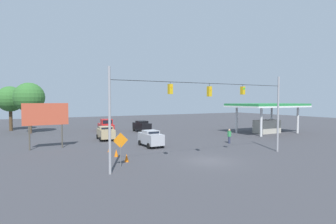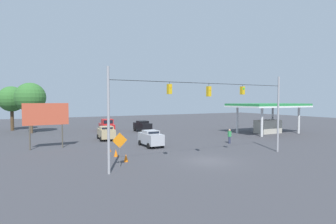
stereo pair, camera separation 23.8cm
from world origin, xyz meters
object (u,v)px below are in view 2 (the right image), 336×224
Objects in this scene: roadside_billboard at (46,116)px; sedan_tan_withflow_far at (106,133)px; sedan_silver_withflow_mid at (151,138)px; tree_horizon_right at (30,98)px; pickup_truck_red_withflow_deep at (107,125)px; pedestrian at (230,136)px; work_zone_sign at (120,143)px; traffic_cone_third at (109,148)px; traffic_cone_nearest at (126,158)px; gas_station at (268,112)px; tree_horizon_left at (12,99)px; overhead_signal_span at (208,108)px; traffic_cone_second at (116,153)px; sedan_black_oncoming_deep at (143,126)px.

sedan_tan_withflow_far is at bearing -154.20° from roadside_billboard.
sedan_silver_withflow_mid is 0.48× the size of tree_horizon_right.
pickup_truck_red_withflow_deep reaches higher than sedan_tan_withflow_far.
sedan_tan_withflow_far is 16.74m from pedestrian.
pedestrian is at bearing -162.81° from work_zone_sign.
traffic_cone_nearest is at bearing 91.02° from traffic_cone_third.
gas_station is (-22.84, 16.26, 2.64)m from pickup_truck_red_withflow_deep.
sedan_silver_withflow_mid is 8.45m from sedan_tan_withflow_far.
work_zone_sign is at bearing 55.95° from traffic_cone_nearest.
pedestrian is at bearing 173.06° from traffic_cone_third.
sedan_tan_withflow_far is 0.34× the size of gas_station.
roadside_billboard is at bearing 25.80° from sedan_tan_withflow_far.
sedan_silver_withflow_mid is 0.50× the size of tree_horizon_left.
tree_horizon_right is at bearing -54.35° from sedan_tan_withflow_far.
sedan_silver_withflow_mid is 2.20× the size of pedestrian.
work_zone_sign reaches higher than pickup_truck_red_withflow_deep.
overhead_signal_span is at bearing 115.47° from tree_horizon_left.
roadside_billboard is at bearing -52.90° from traffic_cone_second.
sedan_tan_withflow_far is 11.52m from traffic_cone_second.
sedan_tan_withflow_far is 2.27× the size of pedestrian.
sedan_silver_withflow_mid is at bearing 71.60° from sedan_black_oncoming_deep.
pickup_truck_red_withflow_deep is at bearing -43.41° from sedan_black_oncoming_deep.
sedan_black_oncoming_deep is at bearing -73.05° from pedestrian.
sedan_silver_withflow_mid is 0.78× the size of roadside_billboard.
gas_station is (-27.57, -8.54, 3.26)m from traffic_cone_nearest.
sedan_black_oncoming_deep is 21.35m from gas_station.
sedan_silver_withflow_mid is 5.64× the size of traffic_cone_third.
traffic_cone_second is 10.09m from roadside_billboard.
traffic_cone_third is at bearing 139.56° from roadside_billboard.
tree_horizon_left reaches higher than gas_station.
tree_horizon_left reaches higher than sedan_black_oncoming_deep.
work_zone_sign reaches higher than sedan_silver_withflow_mid.
work_zone_sign is at bearing 102.68° from tree_horizon_right.
pickup_truck_red_withflow_deep is 23.69m from pedestrian.
pedestrian is at bearing -141.43° from overhead_signal_span.
pickup_truck_red_withflow_deep is 18.31m from roadside_billboard.
work_zone_sign reaches higher than sedan_tan_withflow_far.
pickup_truck_red_withflow_deep is at bearing 170.81° from tree_horizon_right.
sedan_tan_withflow_far is 5.84× the size of traffic_cone_nearest.
sedan_black_oncoming_deep is 0.50× the size of tree_horizon_right.
tree_horizon_right is at bearing -27.51° from gas_station.
tree_horizon_right is (12.56, -20.64, 4.95)m from sedan_silver_withflow_mid.
tree_horizon_right is (34.99, -18.22, 2.33)m from gas_station.
sedan_tan_withflow_far is 14.02m from traffic_cone_nearest.
overhead_signal_span reaches higher than pedestrian.
pedestrian is at bearing 133.59° from tree_horizon_right.
traffic_cone_nearest is 0.39× the size of pedestrian.
gas_station is 39.52m from tree_horizon_right.
tree_horizon_right is at bearing -9.19° from pickup_truck_red_withflow_deep.
sedan_silver_withflow_mid is at bearing -128.91° from work_zone_sign.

